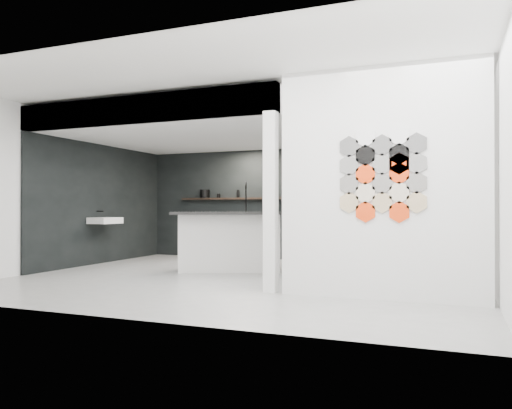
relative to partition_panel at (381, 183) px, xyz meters
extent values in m
cube|color=gray|center=(-2.23, 1.00, -1.40)|extent=(7.00, 6.00, 0.01)
cube|color=silver|center=(0.00, 0.00, 0.00)|extent=(2.45, 0.15, 2.80)
cube|color=black|center=(-3.52, 3.97, -0.22)|extent=(4.40, 0.04, 2.35)
cube|color=black|center=(-5.70, 2.00, -0.22)|extent=(0.04, 4.00, 2.35)
cube|color=silver|center=(-3.52, 2.00, 1.15)|extent=(4.40, 4.00, 0.40)
cube|color=silver|center=(-1.41, 0.00, -0.22)|extent=(0.16, 0.16, 2.35)
cube|color=silver|center=(-3.52, 0.08, 1.15)|extent=(4.40, 0.16, 0.40)
cube|color=silver|center=(-5.46, 1.80, -0.55)|extent=(0.40, 0.60, 0.12)
cube|color=black|center=(-3.43, 3.87, -0.10)|extent=(3.00, 0.15, 0.04)
cube|color=silver|center=(-2.81, 1.79, -0.91)|extent=(1.82, 1.26, 0.98)
cube|color=black|center=(-2.78, 1.71, -0.39)|extent=(2.12, 1.56, 0.05)
cube|color=black|center=(-2.57, 1.96, -0.38)|extent=(0.64, 0.60, 0.02)
cylinder|color=black|center=(-2.66, 2.17, -0.14)|extent=(0.04, 0.04, 0.46)
torus|color=black|center=(-2.64, 2.10, 0.09)|extent=(0.08, 0.16, 0.16)
cylinder|color=black|center=(-4.38, 3.87, 0.01)|extent=(0.29, 0.29, 0.18)
ellipsoid|color=black|center=(-2.29, 3.87, 0.00)|extent=(0.25, 0.25, 0.16)
cylinder|color=gray|center=(-2.08, 3.87, -0.03)|extent=(0.17, 0.17, 0.10)
cylinder|color=gray|center=(-2.08, 3.87, -0.01)|extent=(0.14, 0.14, 0.15)
cylinder|color=black|center=(-3.56, 3.87, 0.00)|extent=(0.07, 0.07, 0.17)
cylinder|color=black|center=(-4.03, 3.87, -0.04)|extent=(0.09, 0.09, 0.09)
cylinder|color=tan|center=(-0.37, -0.09, -0.24)|extent=(0.26, 0.02, 0.26)
cylinder|color=#66635E|center=(-0.37, -0.09, -0.01)|extent=(0.26, 0.02, 0.26)
cylinder|color=silver|center=(-0.37, -0.09, 0.21)|extent=(0.26, 0.02, 0.26)
cylinder|color=black|center=(-0.37, -0.09, 0.44)|extent=(0.26, 0.02, 0.26)
cylinder|color=#F23A0C|center=(-0.17, -0.09, -0.35)|extent=(0.26, 0.02, 0.26)
cylinder|color=beige|center=(-0.17, -0.09, -0.13)|extent=(0.26, 0.02, 0.26)
cylinder|color=#F23A0C|center=(-0.17, -0.09, 0.10)|extent=(0.26, 0.02, 0.26)
cylinder|color=black|center=(-0.17, -0.09, 0.33)|extent=(0.26, 0.02, 0.26)
cylinder|color=white|center=(-0.17, -0.09, 0.55)|extent=(0.26, 0.02, 0.26)
cylinder|color=tan|center=(0.02, -0.09, -0.24)|extent=(0.26, 0.02, 0.26)
cylinder|color=#66635E|center=(0.02, -0.09, -0.01)|extent=(0.26, 0.02, 0.26)
cylinder|color=silver|center=(0.02, -0.09, 0.21)|extent=(0.26, 0.02, 0.26)
cylinder|color=black|center=(0.02, -0.09, 0.44)|extent=(0.26, 0.02, 0.26)
cylinder|color=#F23A0C|center=(0.22, -0.09, -0.35)|extent=(0.26, 0.02, 0.26)
cylinder|color=beige|center=(0.22, -0.09, -0.13)|extent=(0.26, 0.02, 0.26)
cylinder|color=#F23A0C|center=(0.22, -0.09, 0.10)|extent=(0.26, 0.02, 0.26)
cylinder|color=black|center=(0.22, -0.09, 0.33)|extent=(0.26, 0.02, 0.26)
cylinder|color=white|center=(0.22, -0.09, 0.55)|extent=(0.26, 0.02, 0.26)
cylinder|color=tan|center=(0.42, -0.09, -0.24)|extent=(0.26, 0.02, 0.26)
cylinder|color=#66635E|center=(0.42, -0.09, -0.01)|extent=(0.26, 0.02, 0.26)
cylinder|color=silver|center=(0.42, -0.09, 0.21)|extent=(0.26, 0.02, 0.26)
cylinder|color=black|center=(0.42, -0.09, 0.44)|extent=(0.26, 0.02, 0.26)
cylinder|color=#F23A0C|center=(0.22, -0.09, 0.21)|extent=(0.26, 0.02, 0.26)
camera|label=1|loc=(0.80, -6.10, -0.30)|focal=35.00mm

